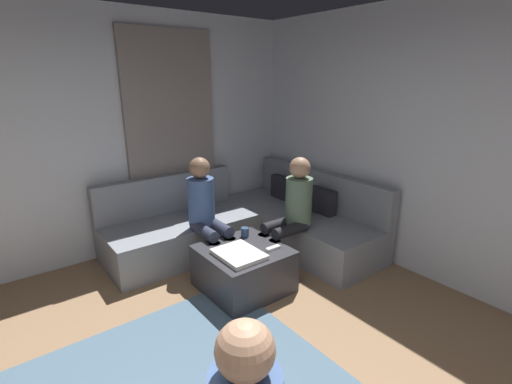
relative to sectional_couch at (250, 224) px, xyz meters
name	(u,v)px	position (x,y,z in m)	size (l,w,h in m)	color
wall_back	(492,154)	(2.08, 1.06, 1.07)	(6.00, 0.12, 2.70)	silver
wall_left	(47,143)	(-0.86, -1.88, 1.07)	(0.12, 6.00, 2.70)	silver
curtain_panel	(172,141)	(-0.76, -0.58, 0.97)	(0.06, 1.10, 2.50)	gray
sectional_couch	(250,224)	(0.00, 0.00, 0.00)	(2.10, 2.55, 0.87)	gray
ottoman	(243,268)	(0.72, -0.61, -0.07)	(0.76, 0.76, 0.42)	#333338
folded_blanket	(239,254)	(0.82, -0.73, 0.16)	(0.44, 0.36, 0.04)	white
coffee_mug	(245,232)	(0.50, -0.43, 0.19)	(0.08, 0.08, 0.10)	#334C72
game_remote	(273,248)	(0.90, -0.39, 0.15)	(0.05, 0.15, 0.02)	white
person_on_couch_back	(292,209)	(0.67, 0.06, 0.38)	(0.30, 0.60, 1.20)	black
person_on_couch_side	(206,210)	(0.15, -0.67, 0.38)	(0.60, 0.30, 1.20)	#2D3347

